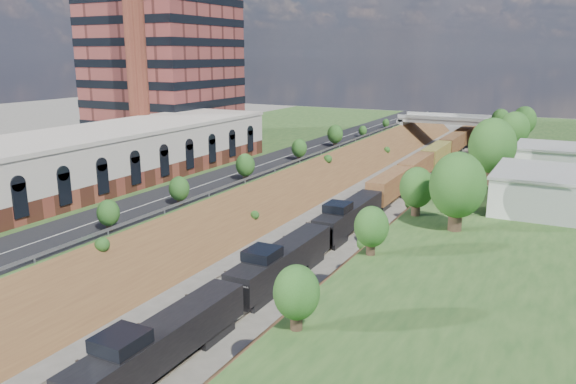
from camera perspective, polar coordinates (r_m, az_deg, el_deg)
platform_left at (r=96.01m, az=-11.54°, el=2.20°), size 44.00×180.00×5.00m
embankment_left at (r=84.77m, az=0.23°, el=-0.79°), size 10.00×180.00×10.00m
embankment_right at (r=77.60m, az=14.85°, el=-2.66°), size 10.00×180.00×10.00m
rail_left_track at (r=81.38m, az=5.50°, el=-1.41°), size 1.58×180.00×0.18m
rail_right_track at (r=79.68m, az=8.97°, el=-1.86°), size 1.58×180.00×0.18m
road at (r=85.74m, az=-2.45°, el=2.83°), size 8.00×180.00×0.10m
guardrail at (r=83.54m, az=-0.07°, el=2.90°), size 0.10×171.00×0.70m
commercial_building at (r=75.70m, az=-19.22°, el=3.24°), size 14.30×62.30×7.00m
smokestack at (r=93.10m, az=-15.32°, el=15.59°), size 3.20×3.20×40.00m
overpass at (r=138.51m, az=16.31°, el=6.47°), size 24.50×8.30×7.40m
white_building_near at (r=66.61m, az=24.18°, el=0.09°), size 9.00×12.00×4.00m
white_building_far at (r=88.24m, az=24.80°, el=3.03°), size 8.00×10.00×3.60m
tree_right_large at (r=55.13m, az=16.85°, el=0.60°), size 5.25×5.25×7.61m
tree_left_crest at (r=52.52m, az=-21.00°, el=-3.03°), size 2.45×2.45×3.55m
freight_train at (r=97.74m, az=12.76°, el=2.31°), size 2.78×142.24×4.55m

